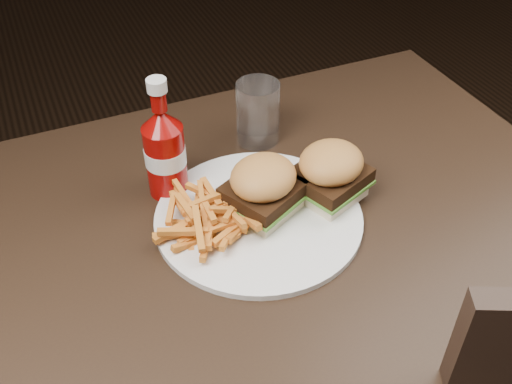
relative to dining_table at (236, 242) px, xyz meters
name	(u,v)px	position (x,y,z in m)	size (l,w,h in m)	color
dining_table	(236,242)	(0.00, 0.00, 0.00)	(1.20, 0.80, 0.04)	black
plate	(259,217)	(0.04, 0.01, 0.03)	(0.33, 0.33, 0.01)	white
sandwich_half_a	(263,205)	(0.06, 0.02, 0.04)	(0.10, 0.09, 0.02)	beige
sandwich_half_b	(328,190)	(0.17, 0.01, 0.04)	(0.10, 0.09, 0.02)	#F6DDBE
fries_pile	(208,214)	(-0.04, 0.03, 0.05)	(0.12, 0.12, 0.05)	orange
ketchup_bottle	(166,162)	(-0.06, 0.14, 0.08)	(0.07, 0.07, 0.13)	#820604
tumbler	(258,114)	(0.13, 0.22, 0.08)	(0.08, 0.08, 0.12)	white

